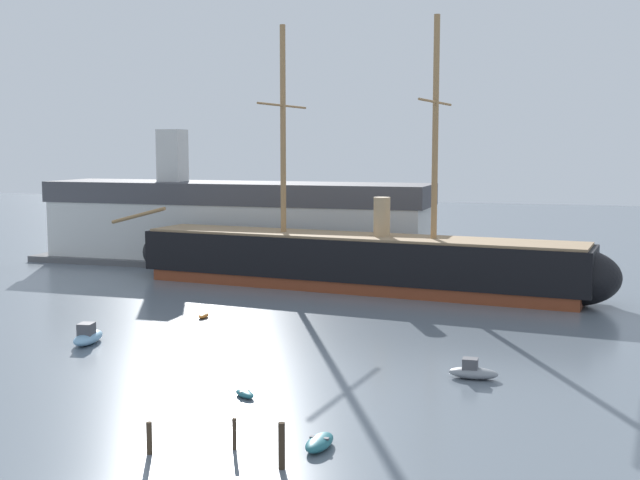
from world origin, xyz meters
TOP-DOWN VIEW (x-y plane):
  - tall_ship at (-2.81, 55.37)m, footprint 59.89×13.74m
  - dinghy_foreground_right at (7.66, 9.14)m, footprint 1.31×2.77m
  - dinghy_near_centre at (0.64, 15.98)m, footprint 1.92×1.76m
  - motorboat_mid_left at (-16.52, 24.98)m, footprint 2.36×4.29m
  - motorboat_mid_right at (13.66, 24.31)m, footprint 3.33×1.47m
  - dinghy_alongside_bow at (-12.07, 36.60)m, footprint 0.94×1.83m
  - mooring_piling_nearest at (-0.30, 5.84)m, footprint 0.29×0.29m
  - mooring_piling_left_pair at (6.73, 6.06)m, footprint 0.33×0.33m
  - mooring_piling_right_pair at (3.55, 7.70)m, footprint 0.24×0.24m
  - dockside_warehouse_left at (-22.90, 68.82)m, footprint 55.64×12.89m

SIDE VIEW (x-z plane):
  - dinghy_alongside_bow at x=-12.07m, z-range 0.00..0.42m
  - dinghy_near_centre at x=0.64m, z-range 0.00..0.43m
  - dinghy_foreground_right at x=7.66m, z-range 0.00..0.65m
  - motorboat_mid_right at x=13.66m, z-range -0.21..1.18m
  - motorboat_mid_left at x=-16.52m, z-range -0.25..1.45m
  - mooring_piling_right_pair at x=3.55m, z-range 0.00..1.65m
  - mooring_piling_nearest at x=-0.30m, z-range 0.00..1.66m
  - mooring_piling_left_pair at x=6.73m, z-range 0.00..2.30m
  - tall_ship at x=-2.81m, z-range -11.32..17.50m
  - dockside_warehouse_left at x=-22.90m, z-range -3.44..14.36m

